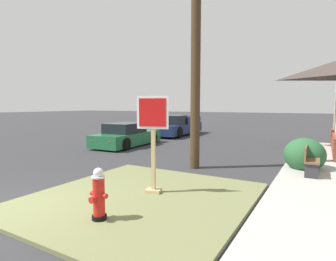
{
  "coord_description": "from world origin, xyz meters",
  "views": [
    {
      "loc": [
        5.68,
        -3.15,
        2.2
      ],
      "look_at": [
        1.8,
        3.63,
        1.47
      ],
      "focal_mm": 29.04,
      "sensor_mm": 36.0,
      "label": 1
    }
  ],
  "objects_px": {
    "stop_sign": "(153,145)",
    "pickup_truck_navy": "(176,127)",
    "street_bench": "(310,158)",
    "fire_hydrant": "(99,195)",
    "manhole_cover": "(126,171)",
    "parked_sedan_green": "(127,136)",
    "utility_pole": "(196,1)"
  },
  "relations": [
    {
      "from": "fire_hydrant",
      "to": "street_bench",
      "type": "height_order",
      "value": "fire_hydrant"
    },
    {
      "from": "fire_hydrant",
      "to": "street_bench",
      "type": "relative_size",
      "value": 0.63
    },
    {
      "from": "manhole_cover",
      "to": "pickup_truck_navy",
      "type": "relative_size",
      "value": 0.13
    },
    {
      "from": "stop_sign",
      "to": "parked_sedan_green",
      "type": "xyz_separation_m",
      "value": [
        -5.71,
        6.16,
        -0.71
      ]
    },
    {
      "from": "street_bench",
      "to": "stop_sign",
      "type": "bearing_deg",
      "value": -129.71
    },
    {
      "from": "parked_sedan_green",
      "to": "pickup_truck_navy",
      "type": "xyz_separation_m",
      "value": [
        -0.17,
        5.95,
        0.08
      ]
    },
    {
      "from": "fire_hydrant",
      "to": "manhole_cover",
      "type": "distance_m",
      "value": 4.02
    },
    {
      "from": "fire_hydrant",
      "to": "parked_sedan_green",
      "type": "relative_size",
      "value": 0.22
    },
    {
      "from": "fire_hydrant",
      "to": "pickup_truck_navy",
      "type": "relative_size",
      "value": 0.18
    },
    {
      "from": "manhole_cover",
      "to": "street_bench",
      "type": "height_order",
      "value": "street_bench"
    },
    {
      "from": "fire_hydrant",
      "to": "manhole_cover",
      "type": "relative_size",
      "value": 1.39
    },
    {
      "from": "manhole_cover",
      "to": "street_bench",
      "type": "xyz_separation_m",
      "value": [
        5.33,
        2.3,
        0.58
      ]
    },
    {
      "from": "parked_sedan_green",
      "to": "street_bench",
      "type": "distance_m",
      "value": 9.22
    },
    {
      "from": "utility_pole",
      "to": "street_bench",
      "type": "bearing_deg",
      "value": 10.94
    },
    {
      "from": "street_bench",
      "to": "parked_sedan_green",
      "type": "bearing_deg",
      "value": 165.65
    },
    {
      "from": "stop_sign",
      "to": "fire_hydrant",
      "type": "bearing_deg",
      "value": -90.83
    },
    {
      "from": "pickup_truck_navy",
      "to": "stop_sign",
      "type": "bearing_deg",
      "value": -64.12
    },
    {
      "from": "stop_sign",
      "to": "street_bench",
      "type": "distance_m",
      "value": 5.08
    },
    {
      "from": "stop_sign",
      "to": "street_bench",
      "type": "xyz_separation_m",
      "value": [
        3.22,
        3.88,
        -0.66
      ]
    },
    {
      "from": "manhole_cover",
      "to": "parked_sedan_green",
      "type": "height_order",
      "value": "parked_sedan_green"
    },
    {
      "from": "stop_sign",
      "to": "pickup_truck_navy",
      "type": "distance_m",
      "value": 13.47
    },
    {
      "from": "pickup_truck_navy",
      "to": "street_bench",
      "type": "height_order",
      "value": "pickup_truck_navy"
    },
    {
      "from": "pickup_truck_navy",
      "to": "manhole_cover",
      "type": "bearing_deg",
      "value": -70.32
    },
    {
      "from": "stop_sign",
      "to": "pickup_truck_navy",
      "type": "relative_size",
      "value": 0.42
    },
    {
      "from": "fire_hydrant",
      "to": "street_bench",
      "type": "bearing_deg",
      "value": 60.3
    },
    {
      "from": "stop_sign",
      "to": "utility_pole",
      "type": "distance_m",
      "value": 5.44
    },
    {
      "from": "parked_sedan_green",
      "to": "utility_pole",
      "type": "distance_m",
      "value": 7.98
    },
    {
      "from": "parked_sedan_green",
      "to": "pickup_truck_navy",
      "type": "relative_size",
      "value": 0.81
    },
    {
      "from": "parked_sedan_green",
      "to": "street_bench",
      "type": "bearing_deg",
      "value": -14.35
    },
    {
      "from": "fire_hydrant",
      "to": "manhole_cover",
      "type": "height_order",
      "value": "fire_hydrant"
    },
    {
      "from": "street_bench",
      "to": "utility_pole",
      "type": "relative_size",
      "value": 0.14
    },
    {
      "from": "manhole_cover",
      "to": "parked_sedan_green",
      "type": "relative_size",
      "value": 0.16
    }
  ]
}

